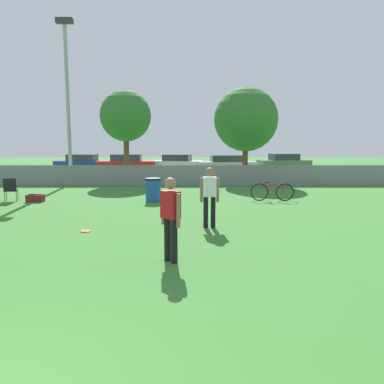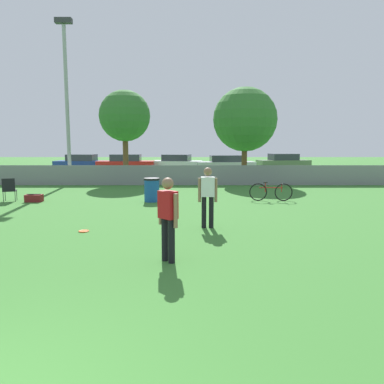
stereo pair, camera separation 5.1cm
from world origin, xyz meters
name	(u,v)px [view 1 (the left image)]	position (x,y,z in m)	size (l,w,h in m)	color
fence_backline	(153,175)	(0.00, 18.00, 0.55)	(27.59, 0.07, 1.21)	gray
light_pole	(66,89)	(-4.80, 18.60, 5.26)	(0.90, 0.36, 8.98)	#9E9EA3
tree_near_pole	(124,116)	(-1.82, 19.72, 3.86)	(2.98, 2.98, 5.38)	brown
tree_far_right	(245,120)	(5.21, 19.69, 3.67)	(3.73, 3.73, 5.54)	brown
player_receiver_white	(208,193)	(2.54, 7.54, 0.95)	(0.52, 0.23, 1.65)	black
player_thrower_red	(169,214)	(1.65, 4.57, 0.95)	(0.41, 0.41, 1.65)	black
frisbee_disc	(84,231)	(-0.73, 7.07, 0.01)	(0.27, 0.27, 0.03)	#E5591E
folding_chair_sideline	(9,189)	(-5.13, 12.17, 0.52)	(0.59, 0.59, 0.93)	#333338
bicycle_sideline	(271,192)	(5.27, 12.31, 0.37)	(1.72, 0.44, 0.76)	black
trash_bin	(152,190)	(0.52, 12.18, 0.47)	(0.62, 0.62, 0.94)	#194C99
gear_bag_sideline	(34,198)	(-4.13, 12.09, 0.15)	(0.64, 0.35, 0.31)	maroon
parked_car_blue	(81,163)	(-6.85, 27.92, 0.68)	(4.30, 1.96, 1.40)	black
parked_car_red	(125,164)	(-3.15, 27.27, 0.69)	(4.50, 1.74, 1.43)	black
parked_car_white	(176,163)	(0.87, 27.75, 0.69)	(4.36, 2.58, 1.40)	black
parked_car_silver	(225,164)	(4.74, 26.82, 0.66)	(4.64, 2.06, 1.37)	black
parked_car_olive	(282,162)	(9.83, 29.14, 0.68)	(4.49, 2.45, 1.42)	black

